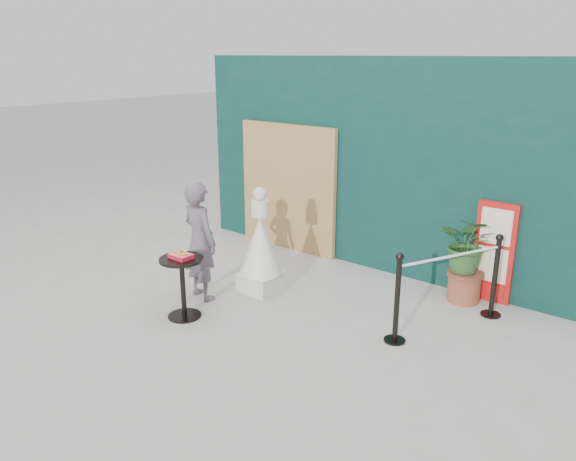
% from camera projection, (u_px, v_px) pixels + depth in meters
% --- Properties ---
extents(ground, '(60.00, 60.00, 0.00)m').
position_uv_depth(ground, '(220.00, 343.00, 6.15)').
color(ground, '#ADAAA5').
rests_on(ground, ground).
extents(back_wall, '(6.00, 0.30, 3.00)m').
position_uv_depth(back_wall, '(373.00, 165.00, 8.04)').
color(back_wall, '#092C29').
rests_on(back_wall, ground).
extents(bamboo_fence, '(1.80, 0.08, 2.00)m').
position_uv_depth(bamboo_fence, '(288.00, 188.00, 8.86)').
color(bamboo_fence, tan).
rests_on(bamboo_fence, ground).
extents(woman, '(0.61, 0.45, 1.53)m').
position_uv_depth(woman, '(200.00, 241.00, 7.08)').
color(woman, '#655762').
rests_on(woman, ground).
extents(menu_board, '(0.50, 0.07, 1.30)m').
position_uv_depth(menu_board, '(494.00, 253.00, 7.01)').
color(menu_board, red).
rests_on(menu_board, ground).
extents(statue, '(0.56, 0.56, 1.42)m').
position_uv_depth(statue, '(261.00, 250.00, 7.33)').
color(statue, silver).
rests_on(statue, ground).
extents(cafe_table, '(0.52, 0.52, 0.75)m').
position_uv_depth(cafe_table, '(182.00, 278.00, 6.62)').
color(cafe_table, black).
rests_on(cafe_table, ground).
extents(food_basket, '(0.26, 0.19, 0.11)m').
position_uv_depth(food_basket, '(181.00, 255.00, 6.53)').
color(food_basket, red).
rests_on(food_basket, cafe_table).
extents(planter, '(0.67, 0.58, 1.14)m').
position_uv_depth(planter, '(467.00, 252.00, 7.01)').
color(planter, brown).
rests_on(planter, ground).
extents(stanchion_barrier, '(0.84, 1.54, 1.03)m').
position_uv_depth(stanchion_barrier, '(448.00, 288.00, 6.35)').
color(stanchion_barrier, black).
rests_on(stanchion_barrier, ground).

